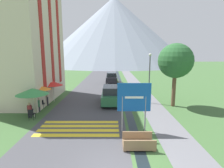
# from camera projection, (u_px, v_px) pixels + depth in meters

# --- Properties ---
(ground_plane) EXTENTS (160.00, 160.00, 0.00)m
(ground_plane) POSITION_uv_depth(u_px,v_px,m) (113.00, 86.00, 27.27)
(ground_plane) COLOR #3D6033
(road) EXTENTS (6.40, 60.00, 0.01)m
(road) POSITION_uv_depth(u_px,v_px,m) (101.00, 77.00, 37.11)
(road) COLOR #424247
(road) RESTS_ON ground_plane
(footpath) EXTENTS (2.20, 60.00, 0.01)m
(footpath) POSITION_uv_depth(u_px,v_px,m) (129.00, 77.00, 37.13)
(footpath) COLOR slate
(footpath) RESTS_ON ground_plane
(drainage_channel) EXTENTS (0.60, 60.00, 0.00)m
(drainage_channel) POSITION_uv_depth(u_px,v_px,m) (118.00, 77.00, 37.12)
(drainage_channel) COLOR black
(drainage_channel) RESTS_ON ground_plane
(crosswalk_marking) EXTENTS (5.44, 2.54, 0.01)m
(crosswalk_marking) POSITION_uv_depth(u_px,v_px,m) (78.00, 128.00, 11.90)
(crosswalk_marking) COLOR yellow
(crosswalk_marking) RESTS_ON ground_plane
(mountain_distant) EXTENTS (68.25, 68.25, 29.88)m
(mountain_distant) POSITION_uv_depth(u_px,v_px,m) (113.00, 31.00, 80.34)
(mountain_distant) COLOR gray
(mountain_distant) RESTS_ON ground_plane
(hotel_building) EXTENTS (6.06, 9.69, 12.67)m
(hotel_building) POSITION_uv_depth(u_px,v_px,m) (23.00, 36.00, 18.17)
(hotel_building) COLOR beige
(hotel_building) RESTS_ON ground_plane
(road_sign) EXTENTS (2.14, 0.11, 3.20)m
(road_sign) POSITION_uv_depth(u_px,v_px,m) (133.00, 100.00, 11.15)
(road_sign) COLOR gray
(road_sign) RESTS_ON ground_plane
(footbridge) EXTENTS (1.70, 1.10, 0.65)m
(footbridge) POSITION_uv_depth(u_px,v_px,m) (138.00, 143.00, 9.51)
(footbridge) COLOR #846647
(footbridge) RESTS_ON ground_plane
(parked_car_near) EXTENTS (1.78, 4.52, 1.82)m
(parked_car_near) POSITION_uv_depth(u_px,v_px,m) (110.00, 95.00, 17.63)
(parked_car_near) COLOR #28663D
(parked_car_near) RESTS_ON ground_plane
(parked_car_far) EXTENTS (1.97, 4.57, 1.82)m
(parked_car_far) POSITION_uv_depth(u_px,v_px,m) (111.00, 78.00, 29.96)
(parked_car_far) COLOR black
(parked_car_far) RESTS_ON ground_plane
(cafe_chair_middle) EXTENTS (0.40, 0.40, 0.85)m
(cafe_chair_middle) POSITION_uv_depth(u_px,v_px,m) (41.00, 103.00, 15.99)
(cafe_chair_middle) COLOR black
(cafe_chair_middle) RESTS_ON ground_plane
(cafe_chair_near_left) EXTENTS (0.40, 0.40, 0.85)m
(cafe_chair_near_left) POSITION_uv_depth(u_px,v_px,m) (29.00, 109.00, 14.28)
(cafe_chair_near_left) COLOR black
(cafe_chair_near_left) RESTS_ON ground_plane
(cafe_chair_nearest) EXTENTS (0.40, 0.40, 0.85)m
(cafe_chair_nearest) POSITION_uv_depth(u_px,v_px,m) (30.00, 114.00, 13.27)
(cafe_chair_nearest) COLOR black
(cafe_chair_nearest) RESTS_ON ground_plane
(cafe_umbrella_front_green) EXTENTS (2.49, 2.49, 2.35)m
(cafe_umbrella_front_green) POSITION_uv_depth(u_px,v_px,m) (31.00, 91.00, 13.63)
(cafe_umbrella_front_green) COLOR #B7B2A8
(cafe_umbrella_front_green) RESTS_ON ground_plane
(cafe_umbrella_middle_orange) EXTENTS (1.95, 1.95, 2.13)m
(cafe_umbrella_middle_orange) POSITION_uv_depth(u_px,v_px,m) (39.00, 88.00, 15.87)
(cafe_umbrella_middle_orange) COLOR #B7B2A8
(cafe_umbrella_middle_orange) RESTS_ON ground_plane
(cafe_umbrella_rear_red) EXTENTS (1.97, 1.97, 2.14)m
(cafe_umbrella_rear_red) POSITION_uv_depth(u_px,v_px,m) (52.00, 84.00, 18.11)
(cafe_umbrella_rear_red) COLOR #B7B2A8
(cafe_umbrella_rear_red) RESTS_ON ground_plane
(person_seated_far) EXTENTS (0.32, 0.32, 1.23)m
(person_seated_far) POSITION_uv_depth(u_px,v_px,m) (29.00, 109.00, 13.73)
(person_seated_far) COLOR #282833
(person_seated_far) RESTS_ON ground_plane
(person_seated_near) EXTENTS (0.32, 0.32, 1.26)m
(person_seated_near) POSITION_uv_depth(u_px,v_px,m) (37.00, 104.00, 15.12)
(person_seated_near) COLOR #282833
(person_seated_near) RESTS_ON ground_plane
(person_standing_terrace) EXTENTS (0.32, 0.32, 1.66)m
(person_standing_terrace) POSITION_uv_depth(u_px,v_px,m) (45.00, 96.00, 16.88)
(person_standing_terrace) COLOR #282833
(person_standing_terrace) RESTS_ON ground_plane
(streetlamp) EXTENTS (0.28, 0.28, 5.03)m
(streetlamp) POSITION_uv_depth(u_px,v_px,m) (149.00, 74.00, 17.51)
(streetlamp) COLOR #515156
(streetlamp) RESTS_ON ground_plane
(tree_by_path) EXTENTS (3.22, 3.22, 5.97)m
(tree_by_path) POSITION_uv_depth(u_px,v_px,m) (175.00, 61.00, 16.21)
(tree_by_path) COLOR brown
(tree_by_path) RESTS_ON ground_plane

